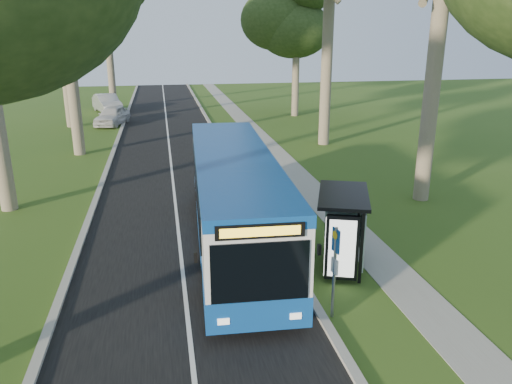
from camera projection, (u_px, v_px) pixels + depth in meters
ground at (295, 272)px, 15.76m from camera, size 120.00×120.00×0.00m
road at (173, 186)px, 24.49m from camera, size 7.00×100.00×0.02m
kerb_east at (244, 182)px, 25.10m from camera, size 0.25×100.00×0.12m
kerb_west at (100, 189)px, 23.85m from camera, size 0.25×100.00×0.12m
centre_line at (173, 186)px, 24.49m from camera, size 0.12×100.00×0.00m
footpath at (301, 180)px, 25.64m from camera, size 1.50×100.00×0.02m
bus at (234, 198)px, 17.43m from camera, size 3.21×12.51×3.29m
bus_stop_sign at (335, 262)px, 12.84m from camera, size 0.11×0.36×2.56m
bus_shelter at (351, 219)px, 15.46m from camera, size 2.40×3.18×2.43m
litter_bin at (289, 223)px, 18.55m from camera, size 0.52×0.52×0.91m
car_white at (112, 116)px, 40.47m from camera, size 2.98×4.85×1.54m
car_silver at (107, 103)px, 46.84m from camera, size 3.32×5.44×1.69m
tree_east_d at (297, 4)px, 42.32m from camera, size 5.20×5.20×12.84m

